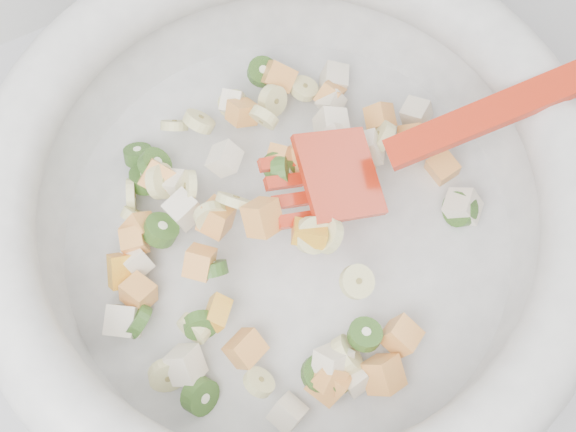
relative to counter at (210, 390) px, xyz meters
name	(u,v)px	position (x,y,z in m)	size (l,w,h in m)	color
counter	(210,390)	(0.00, 0.00, 0.00)	(2.00, 0.60, 0.90)	#939398
mixing_bowl	(288,207)	(0.12, 0.00, 0.52)	(0.51, 0.44, 0.15)	silver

